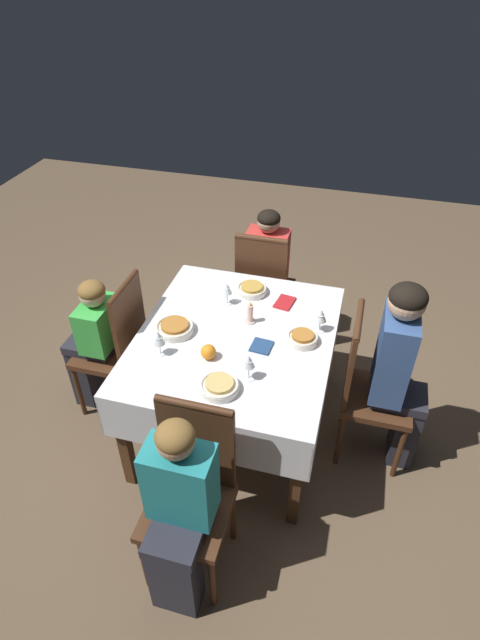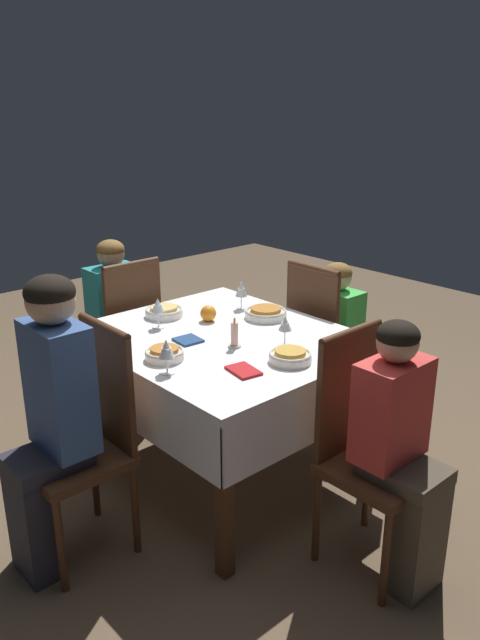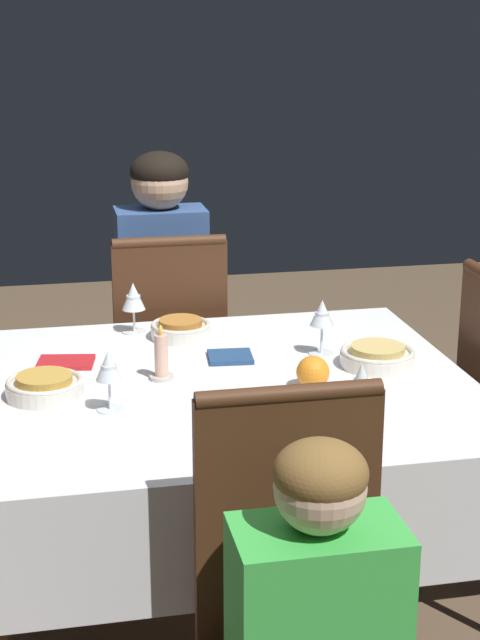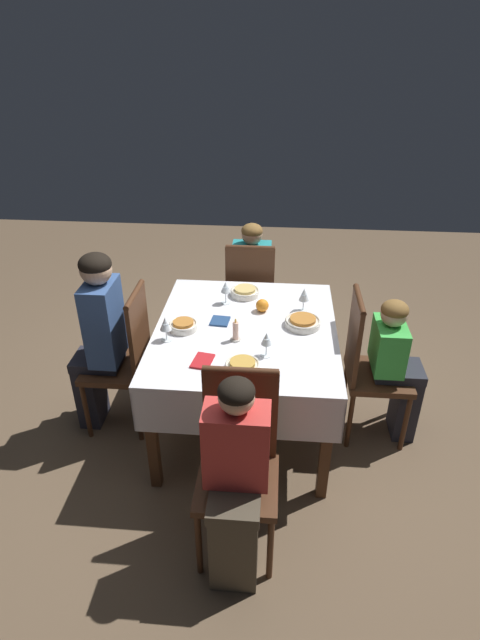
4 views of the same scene
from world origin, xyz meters
The scene contains 17 objects.
ground_plane centered at (0.00, 0.00, 0.00)m, with size 8.00×8.00×0.00m, color brown.
dining_table centered at (0.00, 0.00, 0.68)m, with size 1.29×1.11×0.77m.
chair_south centered at (0.04, -0.77, 0.55)m, with size 0.40×0.40×1.01m.
chair_north centered at (-0.01, 0.77, 0.55)m, with size 0.40×0.40×1.01m.
person_adult_denim centered at (0.04, -0.93, 0.71)m, with size 0.30×0.34×1.25m.
bowl_south centered at (0.05, -0.38, 0.80)m, with size 0.18×0.18×0.06m.
wine_glass_south centered at (0.18, -0.46, 0.88)m, with size 0.07×0.07×0.15m.
bowl_east centered at (0.44, 0.01, 0.80)m, with size 0.19×0.19×0.06m.
wine_glass_east centered at (0.29, 0.14, 0.88)m, with size 0.06×0.06×0.15m.
bowl_west centered at (-0.43, -0.04, 0.80)m, with size 0.20×0.20×0.06m.
wine_glass_west centered at (-0.31, -0.16, 0.88)m, with size 0.07×0.07×0.16m.
bowl_north centered at (-0.05, 0.35, 0.80)m, with size 0.22×0.22×0.06m.
wine_glass_north centered at (-0.26, 0.36, 0.88)m, with size 0.07×0.07×0.16m.
candle_centerpiece centered at (0.15, -0.05, 0.83)m, with size 0.06×0.06×0.15m.
orange_fruit centered at (-0.22, 0.09, 0.81)m, with size 0.08×0.08×0.08m, color orange.
napkin_red_folded centered at (-0.06, -0.17, 0.78)m, with size 0.13×0.12×0.01m.
napkin_spare_side centered at (0.39, -0.21, 0.78)m, with size 0.16×0.13×0.01m.
Camera 3 is at (0.42, 2.32, 1.66)m, focal length 55.00 mm.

